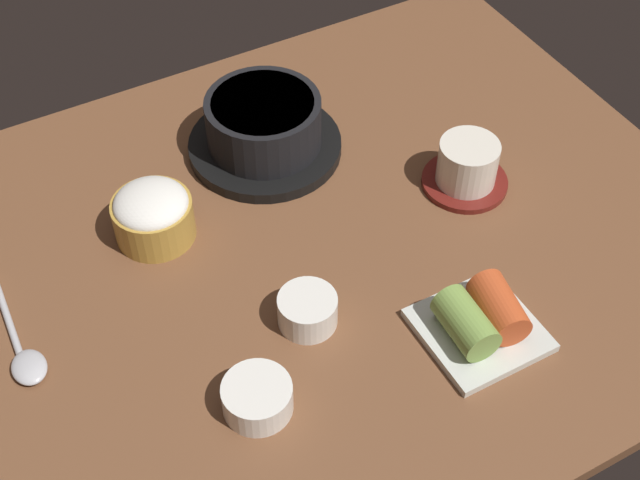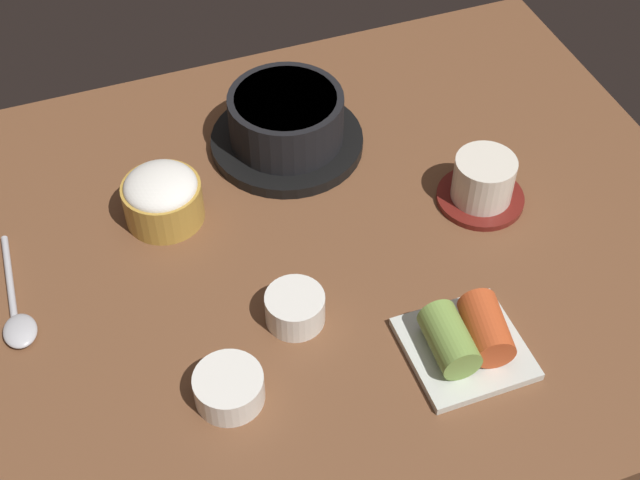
% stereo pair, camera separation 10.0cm
% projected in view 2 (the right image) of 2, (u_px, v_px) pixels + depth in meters
% --- Properties ---
extents(dining_table, '(1.00, 0.76, 0.02)m').
position_uv_depth(dining_table, '(298.00, 255.00, 1.04)').
color(dining_table, brown).
rests_on(dining_table, ground).
extents(stone_pot, '(0.20, 0.20, 0.08)m').
position_uv_depth(stone_pot, '(286.00, 124.00, 1.13)').
color(stone_pot, black).
rests_on(stone_pot, dining_table).
extents(rice_bowl, '(0.09, 0.09, 0.07)m').
position_uv_depth(rice_bowl, '(162.00, 196.00, 1.04)').
color(rice_bowl, '#B78C38').
rests_on(rice_bowl, dining_table).
extents(tea_cup_with_saucer, '(0.11, 0.11, 0.06)m').
position_uv_depth(tea_cup_with_saucer, '(483.00, 182.00, 1.07)').
color(tea_cup_with_saucer, maroon).
rests_on(tea_cup_with_saucer, dining_table).
extents(banchan_cup_center, '(0.06, 0.06, 0.04)m').
position_uv_depth(banchan_cup_center, '(295.00, 307.00, 0.95)').
color(banchan_cup_center, white).
rests_on(banchan_cup_center, dining_table).
extents(kimchi_plate, '(0.12, 0.12, 0.05)m').
position_uv_depth(kimchi_plate, '(467.00, 339.00, 0.92)').
color(kimchi_plate, silver).
rests_on(kimchi_plate, dining_table).
extents(side_bowl_near, '(0.07, 0.07, 0.03)m').
position_uv_depth(side_bowl_near, '(229.00, 387.00, 0.89)').
color(side_bowl_near, white).
rests_on(side_bowl_near, dining_table).
extents(spoon, '(0.04, 0.17, 0.01)m').
position_uv_depth(spoon, '(17.00, 316.00, 0.96)').
color(spoon, '#B7B7BC').
rests_on(spoon, dining_table).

